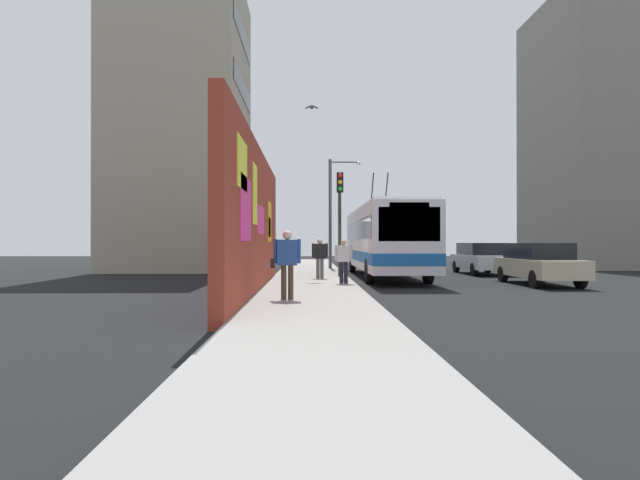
{
  "coord_description": "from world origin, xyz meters",
  "views": [
    {
      "loc": [
        -20.29,
        1.68,
        1.61
      ],
      "look_at": [
        -0.35,
        1.24,
        1.7
      ],
      "focal_mm": 28.95,
      "sensor_mm": 36.0,
      "label": 1
    }
  ],
  "objects_px": {
    "parked_car_champagne": "(538,263)",
    "street_lamp": "(334,205)",
    "traffic_light": "(340,207)",
    "pedestrian_near_wall": "(287,259)",
    "parked_car_silver": "(481,258)",
    "pedestrian_midblock": "(320,255)",
    "pedestrian_at_curb": "(344,258)",
    "city_bus": "(384,238)"
  },
  "relations": [
    {
      "from": "parked_car_champagne",
      "to": "street_lamp",
      "type": "height_order",
      "value": "street_lamp"
    },
    {
      "from": "traffic_light",
      "to": "pedestrian_near_wall",
      "type": "bearing_deg",
      "value": 167.8
    },
    {
      "from": "parked_car_champagne",
      "to": "street_lamp",
      "type": "distance_m",
      "value": 12.79
    },
    {
      "from": "pedestrian_near_wall",
      "to": "traffic_light",
      "type": "height_order",
      "value": "traffic_light"
    },
    {
      "from": "street_lamp",
      "to": "parked_car_silver",
      "type": "bearing_deg",
      "value": -117.08
    },
    {
      "from": "pedestrian_midblock",
      "to": "pedestrian_at_curb",
      "type": "bearing_deg",
      "value": -163.66
    },
    {
      "from": "pedestrian_midblock",
      "to": "pedestrian_near_wall",
      "type": "height_order",
      "value": "pedestrian_near_wall"
    },
    {
      "from": "pedestrian_at_curb",
      "to": "pedestrian_midblock",
      "type": "distance_m",
      "value": 2.79
    },
    {
      "from": "pedestrian_near_wall",
      "to": "street_lamp",
      "type": "bearing_deg",
      "value": -7.07
    },
    {
      "from": "pedestrian_at_curb",
      "to": "street_lamp",
      "type": "height_order",
      "value": "street_lamp"
    },
    {
      "from": "parked_car_silver",
      "to": "pedestrian_near_wall",
      "type": "distance_m",
      "value": 15.56
    },
    {
      "from": "pedestrian_near_wall",
      "to": "pedestrian_at_curb",
      "type": "bearing_deg",
      "value": -19.6
    },
    {
      "from": "street_lamp",
      "to": "traffic_light",
      "type": "bearing_deg",
      "value": 179.08
    },
    {
      "from": "pedestrian_at_curb",
      "to": "pedestrian_near_wall",
      "type": "height_order",
      "value": "pedestrian_near_wall"
    },
    {
      "from": "pedestrian_midblock",
      "to": "traffic_light",
      "type": "height_order",
      "value": "traffic_light"
    },
    {
      "from": "traffic_light",
      "to": "street_lamp",
      "type": "xyz_separation_m",
      "value": [
        7.47,
        -0.12,
        0.62
      ]
    },
    {
      "from": "parked_car_silver",
      "to": "pedestrian_near_wall",
      "type": "xyz_separation_m",
      "value": [
        -12.51,
        9.24,
        0.36
      ]
    },
    {
      "from": "pedestrian_midblock",
      "to": "street_lamp",
      "type": "distance_m",
      "value": 8.94
    },
    {
      "from": "city_bus",
      "to": "pedestrian_midblock",
      "type": "xyz_separation_m",
      "value": [
        -2.7,
        3.02,
        -0.7
      ]
    },
    {
      "from": "city_bus",
      "to": "pedestrian_near_wall",
      "type": "relative_size",
      "value": 6.74
    },
    {
      "from": "pedestrian_midblock",
      "to": "street_lamp",
      "type": "height_order",
      "value": "street_lamp"
    },
    {
      "from": "parked_car_champagne",
      "to": "pedestrian_at_curb",
      "type": "distance_m",
      "value": 7.51
    },
    {
      "from": "parked_car_silver",
      "to": "pedestrian_near_wall",
      "type": "bearing_deg",
      "value": 143.56
    },
    {
      "from": "city_bus",
      "to": "traffic_light",
      "type": "distance_m",
      "value": 3.04
    },
    {
      "from": "pedestrian_midblock",
      "to": "pedestrian_near_wall",
      "type": "xyz_separation_m",
      "value": [
        -7.74,
        1.02,
        0.1
      ]
    },
    {
      "from": "pedestrian_at_curb",
      "to": "pedestrian_midblock",
      "type": "bearing_deg",
      "value": 16.34
    },
    {
      "from": "parked_car_silver",
      "to": "traffic_light",
      "type": "bearing_deg",
      "value": 117.17
    },
    {
      "from": "parked_car_champagne",
      "to": "parked_car_silver",
      "type": "distance_m",
      "value": 6.44
    },
    {
      "from": "parked_car_champagne",
      "to": "pedestrian_near_wall",
      "type": "xyz_separation_m",
      "value": [
        -6.07,
        9.24,
        0.36
      ]
    },
    {
      "from": "parked_car_silver",
      "to": "pedestrian_midblock",
      "type": "bearing_deg",
      "value": 120.15
    },
    {
      "from": "parked_car_champagne",
      "to": "traffic_light",
      "type": "height_order",
      "value": "traffic_light"
    },
    {
      "from": "pedestrian_at_curb",
      "to": "city_bus",
      "type": "bearing_deg",
      "value": -22.62
    },
    {
      "from": "pedestrian_midblock",
      "to": "pedestrian_near_wall",
      "type": "relative_size",
      "value": 0.92
    },
    {
      "from": "pedestrian_at_curb",
      "to": "street_lamp",
      "type": "xyz_separation_m",
      "value": [
        11.15,
        -0.21,
        2.7
      ]
    },
    {
      "from": "parked_car_champagne",
      "to": "parked_car_silver",
      "type": "xyz_separation_m",
      "value": [
        6.44,
        0.0,
        0.0
      ]
    },
    {
      "from": "pedestrian_midblock",
      "to": "pedestrian_near_wall",
      "type": "distance_m",
      "value": 7.8
    },
    {
      "from": "pedestrian_near_wall",
      "to": "traffic_light",
      "type": "xyz_separation_m",
      "value": [
        8.74,
        -1.89,
        1.94
      ]
    },
    {
      "from": "pedestrian_midblock",
      "to": "pedestrian_near_wall",
      "type": "bearing_deg",
      "value": 172.51
    },
    {
      "from": "pedestrian_at_curb",
      "to": "traffic_light",
      "type": "xyz_separation_m",
      "value": [
        3.68,
        -0.09,
        2.08
      ]
    },
    {
      "from": "city_bus",
      "to": "street_lamp",
      "type": "height_order",
      "value": "street_lamp"
    },
    {
      "from": "parked_car_silver",
      "to": "pedestrian_at_curb",
      "type": "distance_m",
      "value": 10.53
    },
    {
      "from": "pedestrian_midblock",
      "to": "traffic_light",
      "type": "relative_size",
      "value": 0.36
    }
  ]
}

